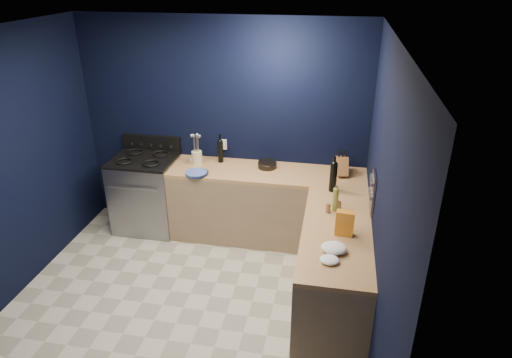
% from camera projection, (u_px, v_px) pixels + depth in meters
% --- Properties ---
extents(floor, '(3.50, 3.50, 0.02)m').
position_uv_depth(floor, '(183.00, 309.00, 4.48)').
color(floor, beige).
rests_on(floor, ground).
extents(ceiling, '(3.50, 3.50, 0.02)m').
position_uv_depth(ceiling, '(159.00, 35.00, 3.35)').
color(ceiling, silver).
rests_on(ceiling, ground).
extents(wall_back, '(3.50, 0.02, 2.60)m').
position_uv_depth(wall_back, '(223.00, 127.00, 5.48)').
color(wall_back, black).
rests_on(wall_back, ground).
extents(wall_right, '(0.02, 3.50, 2.60)m').
position_uv_depth(wall_right, '(381.00, 210.00, 3.62)').
color(wall_right, black).
rests_on(wall_right, ground).
extents(wall_front, '(3.50, 0.02, 2.60)m').
position_uv_depth(wall_front, '(57.00, 342.00, 2.35)').
color(wall_front, black).
rests_on(wall_front, ground).
extents(cab_back, '(2.30, 0.63, 0.86)m').
position_uv_depth(cab_back, '(267.00, 206.00, 5.46)').
color(cab_back, '#917658').
rests_on(cab_back, floor).
extents(top_back, '(2.30, 0.63, 0.04)m').
position_uv_depth(top_back, '(267.00, 173.00, 5.27)').
color(top_back, brown).
rests_on(top_back, cab_back).
extents(cab_right, '(0.63, 1.67, 0.86)m').
position_uv_depth(cab_right, '(333.00, 271.00, 4.31)').
color(cab_right, '#917658').
rests_on(cab_right, floor).
extents(top_right, '(0.63, 1.67, 0.04)m').
position_uv_depth(top_right, '(337.00, 231.00, 4.11)').
color(top_right, brown).
rests_on(top_right, cab_right).
extents(gas_range, '(0.76, 0.66, 0.92)m').
position_uv_depth(gas_range, '(147.00, 194.00, 5.69)').
color(gas_range, gray).
rests_on(gas_range, floor).
extents(oven_door, '(0.59, 0.02, 0.42)m').
position_uv_depth(oven_door, '(137.00, 207.00, 5.41)').
color(oven_door, black).
rests_on(oven_door, gas_range).
extents(cooktop, '(0.76, 0.66, 0.03)m').
position_uv_depth(cooktop, '(143.00, 160.00, 5.48)').
color(cooktop, black).
rests_on(cooktop, gas_range).
extents(backguard, '(0.76, 0.06, 0.20)m').
position_uv_depth(backguard, '(152.00, 143.00, 5.71)').
color(backguard, black).
rests_on(backguard, gas_range).
extents(spice_panel, '(0.02, 0.28, 0.38)m').
position_uv_depth(spice_panel, '(373.00, 192.00, 4.17)').
color(spice_panel, gray).
rests_on(spice_panel, wall_right).
extents(wall_outlet, '(0.09, 0.02, 0.13)m').
position_uv_depth(wall_outlet, '(223.00, 144.00, 5.55)').
color(wall_outlet, white).
rests_on(wall_outlet, wall_back).
extents(plate_stack, '(0.32, 0.32, 0.03)m').
position_uv_depth(plate_stack, '(197.00, 173.00, 5.18)').
color(plate_stack, '#304495').
rests_on(plate_stack, top_back).
extents(ramekin, '(0.10, 0.10, 0.04)m').
position_uv_depth(ramekin, '(193.00, 160.00, 5.53)').
color(ramekin, white).
rests_on(ramekin, top_back).
extents(utensil_crock, '(0.15, 0.15, 0.16)m').
position_uv_depth(utensil_crock, '(197.00, 157.00, 5.44)').
color(utensil_crock, '#F1E1C1').
rests_on(utensil_crock, top_back).
extents(wine_bottle_back, '(0.07, 0.07, 0.27)m').
position_uv_depth(wine_bottle_back, '(221.00, 151.00, 5.46)').
color(wine_bottle_back, black).
rests_on(wine_bottle_back, top_back).
extents(lemon_basket, '(0.25, 0.25, 0.08)m').
position_uv_depth(lemon_basket, '(267.00, 165.00, 5.34)').
color(lemon_basket, black).
rests_on(lemon_basket, top_back).
extents(knife_block, '(0.17, 0.27, 0.27)m').
position_uv_depth(knife_block, '(342.00, 166.00, 5.14)').
color(knife_block, brown).
rests_on(knife_block, top_back).
extents(wine_bottle_right, '(0.10, 0.10, 0.32)m').
position_uv_depth(wine_bottle_right, '(333.00, 177.00, 4.74)').
color(wine_bottle_right, black).
rests_on(wine_bottle_right, top_right).
extents(oil_bottle, '(0.06, 0.06, 0.24)m').
position_uv_depth(oil_bottle, '(335.00, 200.00, 4.37)').
color(oil_bottle, olive).
rests_on(oil_bottle, top_right).
extents(spice_jar_near, '(0.06, 0.06, 0.10)m').
position_uv_depth(spice_jar_near, '(328.00, 208.00, 4.37)').
color(spice_jar_near, olive).
rests_on(spice_jar_near, top_right).
extents(spice_jar_far, '(0.07, 0.07, 0.10)m').
position_uv_depth(spice_jar_far, '(338.00, 206.00, 4.41)').
color(spice_jar_far, olive).
rests_on(spice_jar_far, top_right).
extents(crouton_bag, '(0.17, 0.09, 0.24)m').
position_uv_depth(crouton_bag, '(345.00, 223.00, 3.98)').
color(crouton_bag, red).
rests_on(crouton_bag, top_right).
extents(towel_front, '(0.26, 0.23, 0.08)m').
position_uv_depth(towel_front, '(334.00, 248.00, 3.77)').
color(towel_front, white).
rests_on(towel_front, top_right).
extents(towel_end, '(0.17, 0.16, 0.05)m').
position_uv_depth(towel_end, '(329.00, 260.00, 3.64)').
color(towel_end, white).
rests_on(towel_end, top_right).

